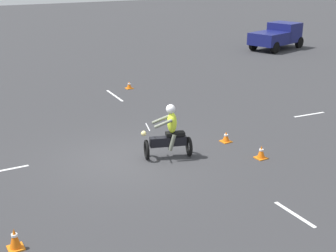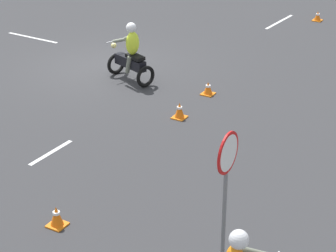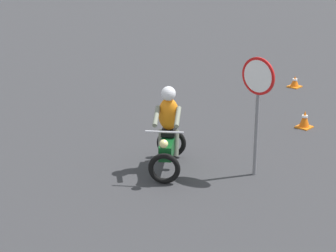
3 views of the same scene
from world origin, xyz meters
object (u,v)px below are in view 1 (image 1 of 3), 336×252
(traffic_cone_mid_center, at_px, (15,239))
(pickup_truck, at_px, (277,35))
(motorcycle_rider_foreground, at_px, (169,135))
(traffic_cone_far_center, at_px, (129,85))
(traffic_cone_far_right, at_px, (226,137))
(traffic_cone_mid_left, at_px, (261,152))

(traffic_cone_mid_center, bearing_deg, pickup_truck, 125.74)
(motorcycle_rider_foreground, distance_m, traffic_cone_far_center, 8.53)
(traffic_cone_mid_center, bearing_deg, traffic_cone_far_center, 143.91)
(traffic_cone_far_right, bearing_deg, traffic_cone_far_center, 177.59)
(motorcycle_rider_foreground, xyz_separation_m, traffic_cone_mid_center, (2.55, -5.16, -0.50))
(pickup_truck, bearing_deg, traffic_cone_far_right, -62.75)
(traffic_cone_mid_left, bearing_deg, pickup_truck, 135.85)
(traffic_cone_mid_left, relative_size, traffic_cone_far_right, 1.16)
(pickup_truck, distance_m, traffic_cone_mid_center, 26.35)
(traffic_cone_mid_left, distance_m, traffic_cone_far_right, 1.65)
(pickup_truck, distance_m, traffic_cone_mid_left, 19.95)
(traffic_cone_mid_center, distance_m, traffic_cone_far_right, 7.92)
(traffic_cone_mid_center, height_order, traffic_cone_mid_left, traffic_cone_mid_center)
(pickup_truck, xyz_separation_m, traffic_cone_mid_center, (15.39, -21.38, -0.70))
(pickup_truck, bearing_deg, traffic_cone_far_center, -85.81)
(traffic_cone_mid_center, bearing_deg, motorcycle_rider_foreground, 116.33)
(motorcycle_rider_foreground, distance_m, traffic_cone_far_right, 2.35)
(traffic_cone_mid_center, distance_m, traffic_cone_mid_left, 7.57)
(traffic_cone_mid_center, relative_size, traffic_cone_mid_left, 1.16)
(traffic_cone_mid_center, bearing_deg, traffic_cone_mid_left, 98.19)
(traffic_cone_mid_center, bearing_deg, traffic_cone_far_right, 110.16)
(motorcycle_rider_foreground, bearing_deg, pickup_truck, -32.90)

